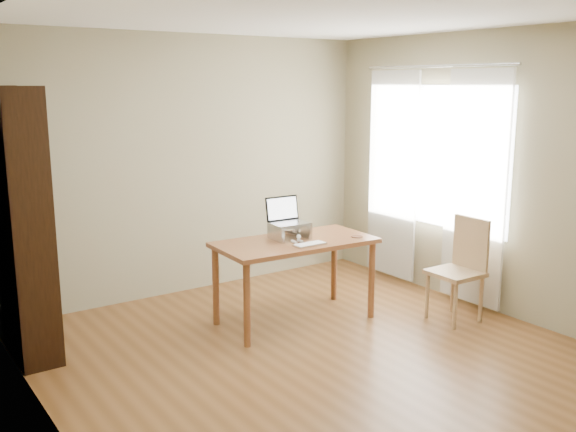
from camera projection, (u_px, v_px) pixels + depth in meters
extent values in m
cube|color=#5A3717|center=(329.00, 364.00, 4.96)|extent=(4.00, 4.50, 0.02)
cube|color=white|center=(334.00, 10.00, 4.42)|extent=(4.00, 4.50, 0.02)
cube|color=gray|center=(192.00, 165.00, 6.51)|extent=(4.00, 0.02, 2.60)
cube|color=gray|center=(50.00, 233.00, 3.57)|extent=(0.02, 4.50, 2.60)
cube|color=gray|center=(505.00, 175.00, 5.82)|extent=(0.02, 4.50, 2.60)
cube|color=white|center=(436.00, 156.00, 6.42)|extent=(0.01, 1.80, 1.40)
cube|color=black|center=(34.00, 234.00, 4.61)|extent=(0.30, 0.04, 2.10)
cube|color=black|center=(8.00, 215.00, 5.30)|extent=(0.30, 0.04, 2.10)
cube|color=black|center=(1.00, 226.00, 4.88)|extent=(0.02, 0.90, 2.10)
cube|color=black|center=(31.00, 347.00, 5.16)|extent=(0.30, 0.84, 0.02)
cube|color=black|center=(33.00, 327.00, 5.15)|extent=(0.20, 0.78, 0.28)
cube|color=black|center=(27.00, 307.00, 5.09)|extent=(0.30, 0.84, 0.03)
cube|color=black|center=(29.00, 286.00, 5.08)|extent=(0.20, 0.78, 0.28)
cube|color=black|center=(24.00, 266.00, 5.03)|extent=(0.30, 0.84, 0.02)
cube|color=black|center=(26.00, 245.00, 5.01)|extent=(0.20, 0.78, 0.28)
cube|color=black|center=(20.00, 224.00, 4.96)|extent=(0.30, 0.84, 0.02)
cube|color=black|center=(22.00, 202.00, 4.94)|extent=(0.20, 0.78, 0.28)
cube|color=black|center=(16.00, 180.00, 4.89)|extent=(0.30, 0.84, 0.02)
cube|color=black|center=(18.00, 158.00, 4.87)|extent=(0.20, 0.78, 0.28)
cube|color=black|center=(12.00, 136.00, 4.82)|extent=(0.30, 0.84, 0.02)
cube|color=black|center=(15.00, 113.00, 4.80)|extent=(0.20, 0.78, 0.28)
cube|color=black|center=(8.00, 90.00, 4.75)|extent=(0.30, 0.84, 0.03)
cube|color=white|center=(475.00, 189.00, 6.00)|extent=(0.03, 0.70, 2.20)
cube|color=white|center=(392.00, 175.00, 6.88)|extent=(0.03, 0.70, 2.20)
cylinder|color=silver|center=(436.00, 66.00, 6.21)|extent=(0.03, 1.90, 0.03)
cube|color=brown|center=(295.00, 243.00, 5.69)|extent=(1.45, 0.78, 0.04)
cylinder|color=brown|center=(216.00, 287.00, 5.64)|extent=(0.06, 0.06, 0.71)
cylinder|color=brown|center=(331.00, 264.00, 6.36)|extent=(0.06, 0.06, 0.71)
cylinder|color=brown|center=(251.00, 306.00, 5.17)|extent=(0.06, 0.06, 0.71)
cylinder|color=brown|center=(370.00, 279.00, 5.89)|extent=(0.06, 0.06, 0.71)
cube|color=silver|center=(276.00, 234.00, 5.65)|extent=(0.03, 0.25, 0.12)
cube|color=silver|center=(303.00, 230.00, 5.82)|extent=(0.03, 0.25, 0.12)
cube|color=silver|center=(290.00, 225.00, 5.72)|extent=(0.32, 0.25, 0.01)
cube|color=silver|center=(290.00, 223.00, 5.72)|extent=(0.34, 0.25, 0.02)
cube|color=black|center=(281.00, 208.00, 5.80)|extent=(0.33, 0.07, 0.22)
cube|color=white|center=(282.00, 208.00, 5.80)|extent=(0.30, 0.05, 0.19)
cube|color=silver|center=(310.00, 245.00, 5.50)|extent=(0.29, 0.13, 0.02)
cube|color=white|center=(310.00, 244.00, 5.50)|extent=(0.27, 0.11, 0.00)
cylinder|color=#52301C|center=(357.00, 237.00, 5.81)|extent=(0.11, 0.11, 0.01)
ellipsoid|color=#3F3932|center=(286.00, 232.00, 5.75)|extent=(0.15, 0.34, 0.12)
ellipsoid|color=#3F3932|center=(279.00, 230.00, 5.84)|extent=(0.14, 0.14, 0.11)
ellipsoid|color=#3F3932|center=(299.00, 234.00, 5.59)|extent=(0.09, 0.09, 0.08)
ellipsoid|color=silver|center=(296.00, 237.00, 5.63)|extent=(0.08, 0.08, 0.07)
sphere|color=silver|center=(301.00, 236.00, 5.57)|extent=(0.04, 0.04, 0.04)
cone|color=#3F3932|center=(296.00, 230.00, 5.57)|extent=(0.03, 0.04, 0.04)
cone|color=#3F3932|center=(301.00, 229.00, 5.61)|extent=(0.03, 0.04, 0.04)
cylinder|color=silver|center=(296.00, 242.00, 5.58)|extent=(0.03, 0.08, 0.03)
cylinder|color=silver|center=(302.00, 241.00, 5.61)|extent=(0.03, 0.08, 0.03)
cylinder|color=#3F3932|center=(286.00, 232.00, 5.91)|extent=(0.12, 0.18, 0.03)
cube|color=#A97E5B|center=(455.00, 273.00, 5.76)|extent=(0.42, 0.42, 0.04)
cylinder|color=#A97E5B|center=(456.00, 305.00, 5.58)|extent=(0.04, 0.04, 0.44)
cylinder|color=#A97E5B|center=(481.00, 298.00, 5.76)|extent=(0.04, 0.04, 0.44)
cylinder|color=#A97E5B|center=(427.00, 295.00, 5.85)|extent=(0.04, 0.04, 0.44)
cylinder|color=#A97E5B|center=(452.00, 289.00, 6.03)|extent=(0.04, 0.04, 0.44)
cube|color=#A97E5B|center=(470.00, 244.00, 5.82)|extent=(0.04, 0.39, 0.49)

